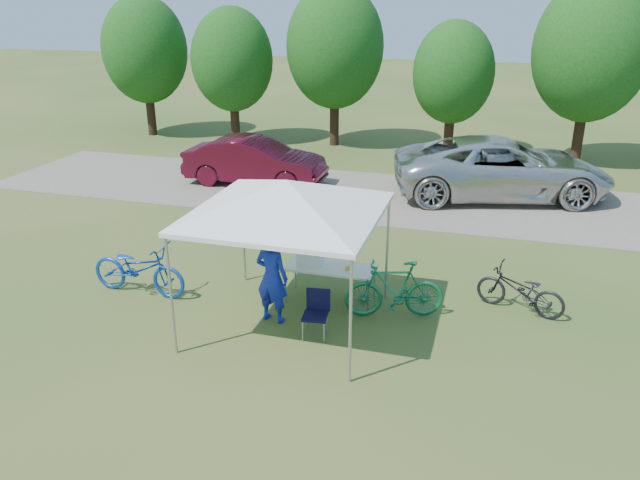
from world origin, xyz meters
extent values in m
plane|color=#2D5119|center=(0.00, 0.00, 0.00)|extent=(100.00, 100.00, 0.00)
cube|color=gray|center=(0.00, 8.00, 0.01)|extent=(24.00, 5.00, 0.02)
cylinder|color=#A5A5AA|center=(-1.50, -1.50, 1.05)|extent=(0.05, 0.05, 2.10)
cylinder|color=#A5A5AA|center=(1.50, -1.50, 1.05)|extent=(0.05, 0.05, 2.10)
cylinder|color=#A5A5AA|center=(-1.50, 1.50, 1.05)|extent=(0.05, 0.05, 2.10)
cylinder|color=#A5A5AA|center=(1.50, 1.50, 1.05)|extent=(0.05, 0.05, 2.10)
cube|color=white|center=(0.00, 0.00, 2.14)|extent=(3.15, 3.15, 0.08)
pyramid|color=white|center=(0.00, 0.00, 2.73)|extent=(4.53, 4.53, 0.55)
cylinder|color=#382314|center=(-11.00, 14.00, 0.94)|extent=(0.36, 0.36, 1.89)
ellipsoid|color=#144711|center=(-11.00, 14.00, 3.51)|extent=(3.46, 3.46, 4.32)
cylinder|color=#382314|center=(-7.00, 13.70, 0.88)|extent=(0.36, 0.36, 1.75)
ellipsoid|color=#144711|center=(-7.00, 13.70, 3.25)|extent=(3.20, 3.20, 4.00)
cylinder|color=#382314|center=(-3.00, 14.30, 1.01)|extent=(0.36, 0.36, 2.03)
ellipsoid|color=#144711|center=(-3.00, 14.30, 3.77)|extent=(3.71, 3.71, 4.64)
cylinder|color=#382314|center=(1.50, 14.10, 0.80)|extent=(0.36, 0.36, 1.61)
ellipsoid|color=#144711|center=(1.50, 14.10, 2.99)|extent=(2.94, 2.94, 3.68)
cylinder|color=#382314|center=(6.00, 13.80, 1.05)|extent=(0.36, 0.36, 2.10)
ellipsoid|color=#144711|center=(6.00, 13.80, 3.90)|extent=(3.84, 3.84, 4.80)
cube|color=white|center=(0.47, 1.11, 0.70)|extent=(1.75, 0.73, 0.04)
cylinder|color=#A5A5AA|center=(-0.36, 0.80, 0.34)|extent=(0.04, 0.04, 0.68)
cylinder|color=#A5A5AA|center=(1.29, 0.80, 0.34)|extent=(0.04, 0.04, 0.68)
cylinder|color=#A5A5AA|center=(-0.36, 1.42, 0.34)|extent=(0.04, 0.04, 0.68)
cylinder|color=#A5A5AA|center=(1.29, 1.42, 0.34)|extent=(0.04, 0.04, 0.68)
cube|color=black|center=(0.59, -0.32, 0.40)|extent=(0.48, 0.48, 0.04)
cube|color=black|center=(0.59, -0.12, 0.62)|extent=(0.43, 0.09, 0.43)
cylinder|color=#A5A5AA|center=(0.40, -0.51, 0.19)|extent=(0.02, 0.02, 0.38)
cylinder|color=#A5A5AA|center=(0.78, -0.51, 0.19)|extent=(0.02, 0.02, 0.38)
cylinder|color=#A5A5AA|center=(0.40, -0.13, 0.19)|extent=(0.02, 0.02, 0.38)
cylinder|color=#A5A5AA|center=(0.78, -0.13, 0.19)|extent=(0.02, 0.02, 0.38)
cube|color=white|center=(0.07, 1.11, 0.88)|extent=(0.48, 0.32, 0.32)
cube|color=white|center=(0.07, 1.11, 1.06)|extent=(0.50, 0.34, 0.04)
cylinder|color=gold|center=(0.83, 1.06, 0.75)|extent=(0.09, 0.09, 0.07)
imported|color=#1426A8|center=(-0.33, 0.03, 0.87)|extent=(0.69, 0.52, 1.74)
imported|color=#1344AE|center=(-3.28, 0.33, 0.54)|extent=(2.09, 0.80, 1.08)
imported|color=#1A7549|center=(1.78, 0.81, 0.55)|extent=(1.91, 1.04, 1.11)
imported|color=black|center=(4.03, 1.66, 0.44)|extent=(1.78, 1.07, 0.88)
imported|color=silver|center=(3.50, 9.01, 0.89)|extent=(6.77, 4.33, 1.74)
imported|color=#4F0D1E|center=(-3.95, 8.23, 0.75)|extent=(4.45, 1.61, 1.46)
camera|label=1|loc=(3.37, -9.54, 5.63)|focal=35.00mm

